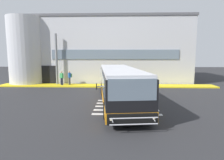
% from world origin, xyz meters
% --- Properties ---
extents(ground_plane, '(80.00, 90.00, 0.02)m').
position_xyz_m(ground_plane, '(0.00, 0.00, -0.01)').
color(ground_plane, '#2B2B2D').
rests_on(ground_plane, ground).
extents(bay_paint_stripes, '(4.40, 3.96, 0.01)m').
position_xyz_m(bay_paint_stripes, '(2.00, -4.20, 0.00)').
color(bay_paint_stripes, silver).
rests_on(bay_paint_stripes, ground).
extents(terminal_building, '(23.58, 13.80, 8.77)m').
position_xyz_m(terminal_building, '(-0.69, 11.63, 4.38)').
color(terminal_building, '#B7B7BC').
rests_on(terminal_building, ground).
extents(boarding_curb, '(25.78, 2.00, 0.15)m').
position_xyz_m(boarding_curb, '(0.00, 4.80, 0.07)').
color(boarding_curb, yellow).
rests_on(boarding_curb, ground).
extents(entry_support_column, '(0.28, 0.28, 6.16)m').
position_xyz_m(entry_support_column, '(-6.16, 5.40, 3.23)').
color(entry_support_column, slate).
rests_on(entry_support_column, boarding_curb).
extents(bus_main_foreground, '(3.88, 12.10, 2.70)m').
position_xyz_m(bus_main_foreground, '(1.49, -2.92, 1.34)').
color(bus_main_foreground, black).
rests_on(bus_main_foreground, ground).
extents(passenger_near_column, '(0.54, 0.36, 1.68)m').
position_xyz_m(passenger_near_column, '(-5.36, 4.65, 1.08)').
color(passenger_near_column, '#1E2338').
rests_on(passenger_near_column, boarding_curb).
extents(passenger_by_doorway, '(0.50, 0.52, 1.68)m').
position_xyz_m(passenger_by_doorway, '(-4.47, 4.97, 1.11)').
color(passenger_by_doorway, '#2D2D33').
rests_on(passenger_by_doorway, boarding_curb).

